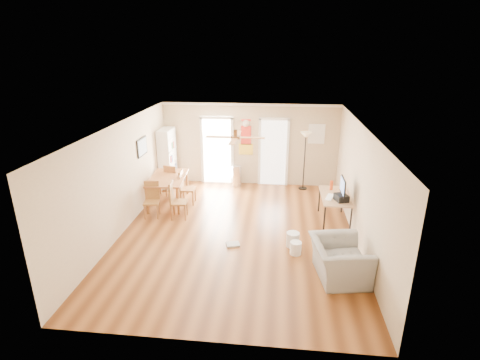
# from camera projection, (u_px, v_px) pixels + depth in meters

# --- Properties ---
(floor) EXTENTS (7.00, 7.00, 0.00)m
(floor) POSITION_uv_depth(u_px,v_px,m) (237.00, 233.00, 8.93)
(floor) COLOR brown
(floor) RESTS_ON ground
(ceiling) EXTENTS (5.50, 7.00, 0.00)m
(ceiling) POSITION_uv_depth(u_px,v_px,m) (237.00, 126.00, 8.04)
(ceiling) COLOR silver
(ceiling) RESTS_ON floor
(wall_back) EXTENTS (5.50, 0.04, 2.60)m
(wall_back) POSITION_uv_depth(u_px,v_px,m) (250.00, 145.00, 11.76)
(wall_back) COLOR beige
(wall_back) RESTS_ON floor
(wall_front) EXTENTS (5.50, 0.04, 2.60)m
(wall_front) POSITION_uv_depth(u_px,v_px,m) (208.00, 269.00, 5.21)
(wall_front) COLOR beige
(wall_front) RESTS_ON floor
(wall_left) EXTENTS (0.04, 7.00, 2.60)m
(wall_left) POSITION_uv_depth(u_px,v_px,m) (121.00, 178.00, 8.77)
(wall_left) COLOR beige
(wall_left) RESTS_ON floor
(wall_right) EXTENTS (0.04, 7.00, 2.60)m
(wall_right) POSITION_uv_depth(u_px,v_px,m) (361.00, 187.00, 8.21)
(wall_right) COLOR beige
(wall_right) RESTS_ON floor
(crown_molding) EXTENTS (5.50, 7.00, 0.08)m
(crown_molding) POSITION_uv_depth(u_px,v_px,m) (237.00, 128.00, 8.06)
(crown_molding) COLOR white
(crown_molding) RESTS_ON wall_back
(kitchen_doorway) EXTENTS (0.90, 0.10, 2.10)m
(kitchen_doorway) POSITION_uv_depth(u_px,v_px,m) (217.00, 151.00, 11.94)
(kitchen_doorway) COLOR white
(kitchen_doorway) RESTS_ON wall_back
(bathroom_doorway) EXTENTS (0.80, 0.10, 2.10)m
(bathroom_doorway) POSITION_uv_depth(u_px,v_px,m) (273.00, 153.00, 11.75)
(bathroom_doorway) COLOR white
(bathroom_doorway) RESTS_ON wall_back
(wall_decal) EXTENTS (0.46, 0.03, 1.10)m
(wall_decal) POSITION_uv_depth(u_px,v_px,m) (246.00, 137.00, 11.67)
(wall_decal) COLOR red
(wall_decal) RESTS_ON wall_back
(ac_grille) EXTENTS (0.50, 0.04, 0.60)m
(ac_grille) POSITION_uv_depth(u_px,v_px,m) (317.00, 134.00, 11.39)
(ac_grille) COLOR white
(ac_grille) RESTS_ON wall_back
(framed_poster) EXTENTS (0.04, 0.66, 0.48)m
(framed_poster) POSITION_uv_depth(u_px,v_px,m) (142.00, 147.00, 9.94)
(framed_poster) COLOR black
(framed_poster) RESTS_ON wall_left
(ceiling_fan) EXTENTS (1.24, 1.24, 0.20)m
(ceiling_fan) POSITION_uv_depth(u_px,v_px,m) (235.00, 137.00, 7.82)
(ceiling_fan) COLOR #593819
(ceiling_fan) RESTS_ON ceiling
(bookshelf) EXTENTS (0.61, 0.91, 1.86)m
(bookshelf) POSITION_uv_depth(u_px,v_px,m) (167.00, 158.00, 11.64)
(bookshelf) COLOR silver
(bookshelf) RESTS_ON floor
(dining_table) EXTENTS (1.07, 1.65, 0.79)m
(dining_table) POSITION_uv_depth(u_px,v_px,m) (168.00, 190.00, 10.52)
(dining_table) COLOR #995631
(dining_table) RESTS_ON floor
(dining_chair_right_a) EXTENTS (0.41, 0.41, 0.97)m
(dining_chair_right_a) POSITION_uv_depth(u_px,v_px,m) (188.00, 187.00, 10.49)
(dining_chair_right_a) COLOR #AA6737
(dining_chair_right_a) RESTS_ON floor
(dining_chair_right_b) EXTENTS (0.44, 0.44, 0.99)m
(dining_chair_right_b) POSITION_uv_depth(u_px,v_px,m) (179.00, 200.00, 9.58)
(dining_chair_right_b) COLOR olive
(dining_chair_right_b) RESTS_ON floor
(dining_chair_near) EXTENTS (0.44, 0.44, 0.93)m
(dining_chair_near) POSITION_uv_depth(u_px,v_px,m) (151.00, 200.00, 9.65)
(dining_chair_near) COLOR olive
(dining_chair_near) RESTS_ON floor
(dining_chair_far) EXTENTS (0.47, 0.47, 0.96)m
(dining_chair_far) POSITION_uv_depth(u_px,v_px,m) (173.00, 180.00, 11.06)
(dining_chair_far) COLOR #A05A33
(dining_chair_far) RESTS_ON floor
(trash_can) EXTENTS (0.39, 0.39, 0.67)m
(trash_can) POSITION_uv_depth(u_px,v_px,m) (237.00, 176.00, 11.87)
(trash_can) COLOR silver
(trash_can) RESTS_ON floor
(torchiere_lamp) EXTENTS (0.44, 0.44, 1.82)m
(torchiere_lamp) POSITION_uv_depth(u_px,v_px,m) (304.00, 161.00, 11.42)
(torchiere_lamp) COLOR black
(torchiere_lamp) RESTS_ON floor
(computer_desk) EXTENTS (0.69, 1.38, 0.74)m
(computer_desk) POSITION_uv_depth(u_px,v_px,m) (334.00, 209.00, 9.37)
(computer_desk) COLOR #A77A5A
(computer_desk) RESTS_ON floor
(imac) EXTENTS (0.14, 0.60, 0.56)m
(imac) POSITION_uv_depth(u_px,v_px,m) (343.00, 189.00, 8.86)
(imac) COLOR black
(imac) RESTS_ON computer_desk
(keyboard) EXTENTS (0.27, 0.47, 0.02)m
(keyboard) POSITION_uv_depth(u_px,v_px,m) (329.00, 197.00, 9.13)
(keyboard) COLOR white
(keyboard) RESTS_ON computer_desk
(printer) EXTENTS (0.36, 0.39, 0.16)m
(printer) POSITION_uv_depth(u_px,v_px,m) (341.00, 198.00, 8.90)
(printer) COLOR black
(printer) RESTS_ON computer_desk
(orange_bottle) EXTENTS (0.09, 0.09, 0.24)m
(orange_bottle) POSITION_uv_depth(u_px,v_px,m) (331.00, 185.00, 9.57)
(orange_bottle) COLOR #CE4112
(orange_bottle) RESTS_ON computer_desk
(wastebasket_a) EXTENTS (0.26, 0.26, 0.29)m
(wastebasket_a) POSITION_uv_depth(u_px,v_px,m) (296.00, 248.00, 8.00)
(wastebasket_a) COLOR white
(wastebasket_a) RESTS_ON floor
(wastebasket_b) EXTENTS (0.34, 0.34, 0.33)m
(wastebasket_b) POSITION_uv_depth(u_px,v_px,m) (293.00, 240.00, 8.31)
(wastebasket_b) COLOR silver
(wastebasket_b) RESTS_ON floor
(floor_cloth) EXTENTS (0.35, 0.30, 0.04)m
(floor_cloth) POSITION_uv_depth(u_px,v_px,m) (233.00, 244.00, 8.39)
(floor_cloth) COLOR #A8A8A3
(floor_cloth) RESTS_ON floor
(armchair) EXTENTS (1.17, 1.29, 0.74)m
(armchair) POSITION_uv_depth(u_px,v_px,m) (339.00, 260.00, 7.13)
(armchair) COLOR gray
(armchair) RESTS_ON floor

